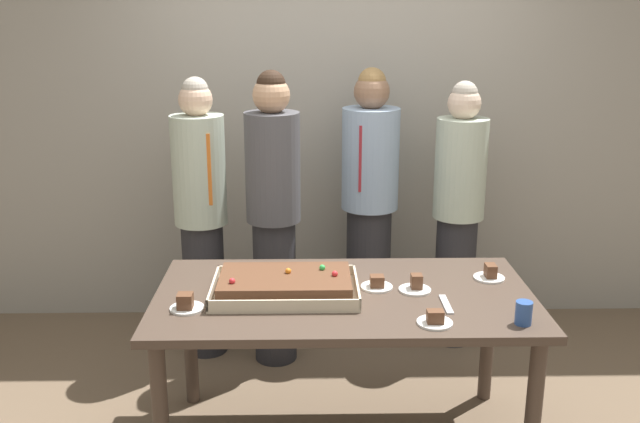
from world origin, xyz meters
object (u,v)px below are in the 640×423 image
(plated_slice_center_front, at_px, (186,304))
(person_green_shirt_behind, at_px, (458,211))
(party_table, at_px, (344,312))
(person_striped_tie_right, at_px, (274,214))
(cake_server_utensil, at_px, (446,304))
(plated_slice_far_left, at_px, (435,320))
(plated_slice_near_left, at_px, (416,286))
(person_far_right_suit, at_px, (201,214))
(plated_slice_far_right, at_px, (377,284))
(sheet_cake, at_px, (285,285))
(plated_slice_near_right, at_px, (490,274))
(drink_cup_nearest, at_px, (524,313))
(person_serving_front, at_px, (370,202))

(plated_slice_center_front, bearing_deg, person_green_shirt_behind, 40.87)
(party_table, relative_size, plated_slice_center_front, 11.61)
(person_striped_tie_right, bearing_deg, party_table, 16.76)
(party_table, distance_m, cake_server_utensil, 0.48)
(person_green_shirt_behind, bearing_deg, person_striped_tie_right, -35.71)
(plated_slice_far_left, xyz_separation_m, cake_server_utensil, (0.08, 0.19, -0.02))
(plated_slice_near_left, distance_m, person_far_right_suit, 1.47)
(plated_slice_far_right, xyz_separation_m, plated_slice_center_front, (-0.85, -0.23, 0.01))
(plated_slice_near_left, height_order, plated_slice_far_right, plated_slice_near_left)
(sheet_cake, distance_m, plated_slice_far_right, 0.43)
(plated_slice_near_left, relative_size, plated_slice_near_right, 1.00)
(plated_slice_near_right, relative_size, drink_cup_nearest, 1.50)
(plated_slice_near_left, bearing_deg, plated_slice_far_right, 169.94)
(plated_slice_far_right, relative_size, drink_cup_nearest, 1.50)
(plated_slice_near_right, relative_size, cake_server_utensil, 0.75)
(plated_slice_far_left, distance_m, person_green_shirt_behind, 1.47)
(plated_slice_far_right, height_order, drink_cup_nearest, drink_cup_nearest)
(person_striped_tie_right, bearing_deg, person_serving_front, 113.70)
(cake_server_utensil, bearing_deg, plated_slice_near_left, 122.81)
(party_table, distance_m, plated_slice_near_right, 0.74)
(plated_slice_far_right, bearing_deg, person_striped_tie_right, 122.74)
(party_table, height_order, plated_slice_center_front, plated_slice_center_front)
(sheet_cake, distance_m, person_green_shirt_behind, 1.49)
(person_striped_tie_right, height_order, person_far_right_suit, person_striped_tie_right)
(person_serving_front, xyz_separation_m, person_green_shirt_behind, (0.53, -0.11, -0.03))
(drink_cup_nearest, distance_m, cake_server_utensil, 0.35)
(person_serving_front, bearing_deg, party_table, 11.81)
(plated_slice_near_right, relative_size, plated_slice_center_front, 1.00)
(plated_slice_near_right, height_order, cake_server_utensil, plated_slice_near_right)
(plated_slice_near_right, height_order, plated_slice_far_right, plated_slice_near_right)
(party_table, xyz_separation_m, plated_slice_near_right, (0.72, 0.17, 0.11))
(person_striped_tie_right, bearing_deg, cake_server_utensil, 32.72)
(plated_slice_far_left, distance_m, drink_cup_nearest, 0.37)
(party_table, relative_size, person_far_right_suit, 1.04)
(plated_slice_far_left, bearing_deg, plated_slice_far_right, 117.19)
(sheet_cake, xyz_separation_m, cake_server_utensil, (0.72, -0.14, -0.04))
(plated_slice_center_front, xyz_separation_m, person_striped_tie_right, (0.34, 1.03, 0.10))
(plated_slice_near_right, relative_size, plated_slice_far_left, 1.00)
(sheet_cake, xyz_separation_m, person_far_right_suit, (-0.52, 0.98, 0.05))
(sheet_cake, relative_size, plated_slice_far_right, 4.45)
(person_far_right_suit, bearing_deg, drink_cup_nearest, 21.08)
(party_table, height_order, sheet_cake, sheet_cake)
(plated_slice_center_front, bearing_deg, plated_slice_far_left, -8.92)
(party_table, relative_size, plated_slice_far_right, 11.61)
(plated_slice_center_front, bearing_deg, drink_cup_nearest, -6.86)
(plated_slice_center_front, distance_m, person_far_right_suit, 1.15)
(drink_cup_nearest, bearing_deg, cake_server_utensil, 144.88)
(person_green_shirt_behind, bearing_deg, sheet_cake, 0.01)
(drink_cup_nearest, bearing_deg, person_serving_front, 108.26)
(person_green_shirt_behind, bearing_deg, cake_server_utensil, 29.15)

